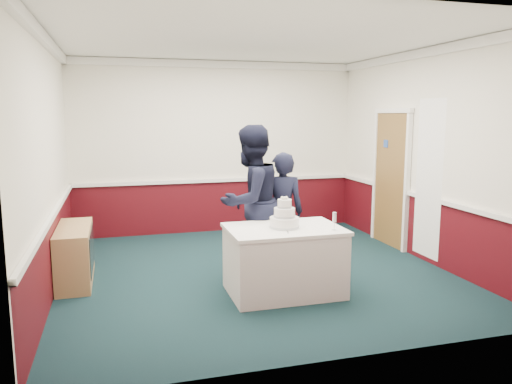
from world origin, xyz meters
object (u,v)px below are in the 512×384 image
object	(u,v)px
cake_table	(284,260)
champagne_flute	(334,218)
wedding_cake	(284,218)
person_man	(251,202)
sideboard	(75,254)
cake_knife	(288,231)
person_woman	(282,212)

from	to	relation	value
cake_table	champagne_flute	xyz separation A→B (m)	(0.50, -0.28, 0.53)
wedding_cake	person_man	bearing A→B (deg)	106.18
sideboard	cake_knife	distance (m)	2.73
sideboard	wedding_cake	world-z (taller)	wedding_cake
person_woman	champagne_flute	bearing A→B (deg)	115.94
cake_knife	sideboard	bearing A→B (deg)	166.88
sideboard	person_man	xyz separation A→B (m)	(2.18, -0.37, 0.63)
person_man	person_woman	bearing A→B (deg)	162.25
sideboard	champagne_flute	world-z (taller)	champagne_flute
sideboard	cake_table	bearing A→B (deg)	-24.61
wedding_cake	person_man	distance (m)	0.75
wedding_cake	person_man	xyz separation A→B (m)	(-0.21, 0.72, 0.08)
champagne_flute	wedding_cake	bearing A→B (deg)	150.75
person_woman	sideboard	bearing A→B (deg)	7.94
wedding_cake	champagne_flute	world-z (taller)	wedding_cake
cake_table	wedding_cake	world-z (taller)	wedding_cake
wedding_cake	champagne_flute	bearing A→B (deg)	-29.25
person_man	wedding_cake	bearing A→B (deg)	74.36
wedding_cake	sideboard	bearing A→B (deg)	155.39
sideboard	champagne_flute	size ratio (longest dim) A/B	5.85
sideboard	person_man	size ratio (longest dim) A/B	0.61
sideboard	champagne_flute	distance (m)	3.25
wedding_cake	person_man	world-z (taller)	person_man
cake_knife	champagne_flute	distance (m)	0.55
cake_table	person_man	distance (m)	0.95
wedding_cake	person_woman	xyz separation A→B (m)	(0.25, 0.84, -0.10)
wedding_cake	person_woman	world-z (taller)	person_woman
cake_table	wedding_cake	bearing A→B (deg)	90.00
wedding_cake	champagne_flute	xyz separation A→B (m)	(0.50, -0.28, 0.03)
cake_knife	champagne_flute	world-z (taller)	champagne_flute
person_man	person_woman	world-z (taller)	person_man
person_woman	person_man	bearing A→B (deg)	27.56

